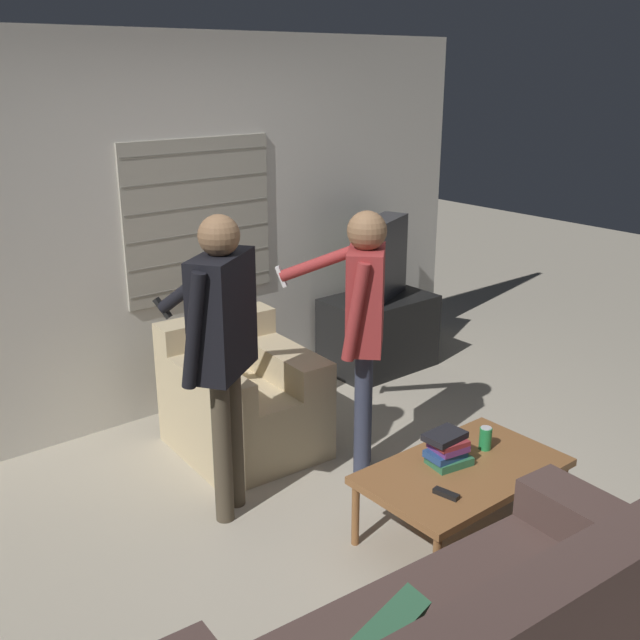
{
  "coord_description": "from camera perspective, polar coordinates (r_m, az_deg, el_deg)",
  "views": [
    {
      "loc": [
        -2.34,
        -2.44,
        2.33
      ],
      "look_at": [
        0.12,
        0.59,
        1.0
      ],
      "focal_mm": 42.0,
      "sensor_mm": 36.0,
      "label": 1
    }
  ],
  "objects": [
    {
      "name": "ground_plane",
      "position": [
        4.11,
        4.11,
        -15.81
      ],
      "size": [
        16.0,
        16.0,
        0.0
      ],
      "primitive_type": "plane",
      "color": "#B2A893"
    },
    {
      "name": "wall_back",
      "position": [
        5.15,
        -11.16,
        6.68
      ],
      "size": [
        5.2,
        0.08,
        2.55
      ],
      "color": "silver",
      "rests_on": "ground_plane"
    },
    {
      "name": "armchair_beige",
      "position": [
        4.78,
        -6.05,
        -5.99
      ],
      "size": [
        0.84,
        0.93,
        0.81
      ],
      "rotation": [
        0.0,
        0.0,
        3.08
      ],
      "color": "#C6B289",
      "rests_on": "ground_plane"
    },
    {
      "name": "coffee_table",
      "position": [
        3.97,
        10.85,
        -11.43
      ],
      "size": [
        1.06,
        0.63,
        0.39
      ],
      "color": "brown",
      "rests_on": "ground_plane"
    },
    {
      "name": "tv_stand",
      "position": [
        6.03,
        4.45,
        -0.96
      ],
      "size": [
        0.85,
        0.57,
        0.59
      ],
      "color": "black",
      "rests_on": "ground_plane"
    },
    {
      "name": "tv",
      "position": [
        5.85,
        4.58,
        4.66
      ],
      "size": [
        0.67,
        0.44,
        0.63
      ],
      "rotation": [
        0.0,
        0.0,
        3.56
      ],
      "color": "#2D2D33",
      "rests_on": "tv_stand"
    },
    {
      "name": "person_left_standing",
      "position": [
        3.83,
        -7.52,
        -0.94
      ],
      "size": [
        0.53,
        0.78,
        1.65
      ],
      "rotation": [
        0.0,
        0.0,
        0.6
      ],
      "color": "#4C4233",
      "rests_on": "ground_plane"
    },
    {
      "name": "person_right_standing",
      "position": [
        4.27,
        3.32,
        0.62
      ],
      "size": [
        0.46,
        0.76,
        1.58
      ],
      "rotation": [
        0.0,
        0.0,
        0.77
      ],
      "color": "#33384C",
      "rests_on": "ground_plane"
    },
    {
      "name": "book_stack",
      "position": [
        3.93,
        9.67,
        -9.66
      ],
      "size": [
        0.24,
        0.19,
        0.18
      ],
      "color": "#33754C",
      "rests_on": "coffee_table"
    },
    {
      "name": "soda_can",
      "position": [
        4.12,
        12.49,
        -8.79
      ],
      "size": [
        0.07,
        0.07,
        0.13
      ],
      "color": "#238E47",
      "rests_on": "coffee_table"
    },
    {
      "name": "spare_remote",
      "position": [
        3.7,
        9.59,
        -12.93
      ],
      "size": [
        0.06,
        0.14,
        0.02
      ],
      "rotation": [
        0.0,
        0.0,
        0.2
      ],
      "color": "black",
      "rests_on": "coffee_table"
    }
  ]
}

